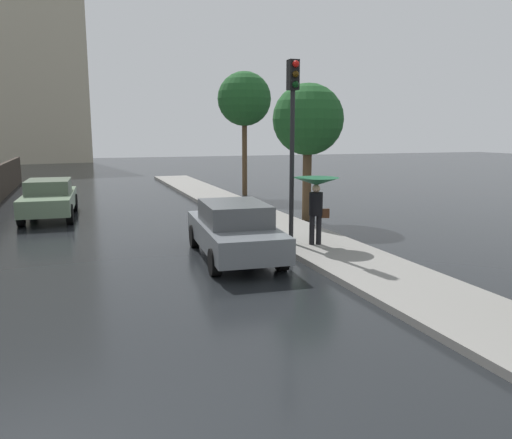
# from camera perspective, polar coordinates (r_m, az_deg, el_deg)

# --- Properties ---
(car_green_near_kerb) EXTENTS (1.92, 4.64, 1.39)m
(car_green_near_kerb) POSITION_cam_1_polar(r_m,az_deg,el_deg) (19.64, -22.45, 2.27)
(car_green_near_kerb) COLOR slate
(car_green_near_kerb) RESTS_ON ground
(car_grey_mid_road) EXTENTS (1.98, 4.48, 1.39)m
(car_grey_mid_road) POSITION_cam_1_polar(r_m,az_deg,el_deg) (12.33, -2.52, -1.14)
(car_grey_mid_road) COLOR slate
(car_grey_mid_road) RESTS_ON ground
(pedestrian_with_umbrella_near) EXTENTS (1.19, 1.19, 1.77)m
(pedestrian_with_umbrella_near) POSITION_cam_1_polar(r_m,az_deg,el_deg) (13.16, 6.87, 3.34)
(pedestrian_with_umbrella_near) COLOR black
(pedestrian_with_umbrella_near) RESTS_ON sidewalk_strip
(traffic_light) EXTENTS (0.26, 0.39, 4.74)m
(traffic_light) POSITION_cam_1_polar(r_m,az_deg,el_deg) (13.18, 4.20, 11.29)
(traffic_light) COLOR black
(traffic_light) RESTS_ON sidewalk_strip
(street_tree_near) EXTENTS (2.46, 2.46, 4.74)m
(street_tree_near) POSITION_cam_1_polar(r_m,az_deg,el_deg) (17.67, 5.93, 11.14)
(street_tree_near) COLOR #4C3823
(street_tree_near) RESTS_ON ground
(street_tree_far) EXTENTS (2.59, 2.59, 5.97)m
(street_tree_far) POSITION_cam_1_polar(r_m,az_deg,el_deg) (24.83, -1.33, 13.48)
(street_tree_far) COLOR #4C3823
(street_tree_far) RESTS_ON ground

